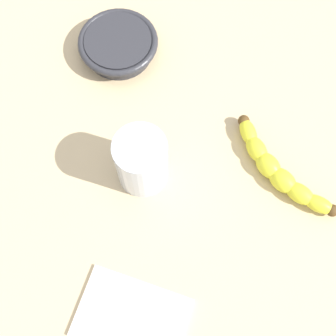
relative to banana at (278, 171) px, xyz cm
name	(u,v)px	position (x,y,z in cm)	size (l,w,h in cm)	color
wooden_tabletop	(157,167)	(13.33, 13.33, -3.12)	(120.00, 120.00, 3.00)	#CEB284
banana	(278,171)	(0.00, 0.00, 0.00)	(21.17, 5.37, 3.23)	yellow
smoothie_glass	(143,164)	(12.97, 16.03, 3.49)	(7.78, 7.78, 10.55)	silver
ceramic_bowl	(118,45)	(33.63, 5.16, 0.57)	(13.59, 13.59, 3.60)	#2D2D33
folded_napkin	(132,317)	(-2.48, 30.65, -1.32)	(15.14, 10.21, 0.60)	white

